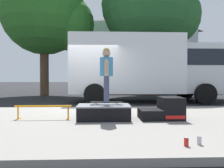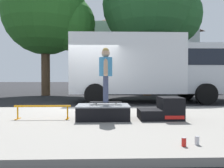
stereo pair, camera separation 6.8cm
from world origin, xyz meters
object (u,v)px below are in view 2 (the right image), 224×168
skate_box (103,112)px  soda_can (184,142)px  box_truck (147,66)px  skateboard (106,102)px  soda_can_b (197,141)px  kicker_ramp (164,110)px  grind_rail (43,109)px  skater_kid (106,70)px  street_tree_main (153,7)px  street_tree_neighbour (50,16)px

skate_box → soda_can: 2.47m
box_truck → skateboard: bearing=-111.1°
soda_can_b → box_truck: box_truck is taller
skate_box → soda_can: size_ratio=9.95×
soda_can → box_truck: size_ratio=0.02×
kicker_ramp → grind_rail: kicker_ramp is taller
skater_kid → soda_can_b: size_ratio=10.37×
skate_box → street_tree_main: (3.19, 9.21, 5.48)m
skate_box → soda_can_b: 2.53m
skateboard → box_truck: (1.94, 5.04, 1.18)m
skate_box → skateboard: 0.23m
kicker_ramp → soda_can_b: (-0.07, -2.10, -0.16)m
skate_box → grind_rail: skate_box is taller
kicker_ramp → street_tree_neighbour: street_tree_neighbour is taller
kicker_ramp → grind_rail: (-2.93, 0.10, 0.03)m
grind_rail → skater_kid: 1.79m
grind_rail → street_tree_main: size_ratio=0.15×
kicker_ramp → box_truck: size_ratio=0.15×
skateboard → grind_rail: bearing=177.6°
kicker_ramp → soda_can_b: bearing=-91.8°
grind_rail → street_tree_main: bearing=62.9°
skateboard → box_truck: box_truck is taller
skater_kid → skate_box: bearing=-151.2°
skate_box → street_tree_neighbour: size_ratio=0.15×
box_truck → street_tree_main: bearing=74.1°
skate_box → kicker_ramp: size_ratio=1.23×
grind_rail → street_tree_main: street_tree_main is taller
street_tree_neighbour → street_tree_main: bearing=-2.0°
skate_box → soda_can_b: skate_box is taller
skater_kid → street_tree_main: bearing=71.2°
skateboard → street_tree_main: bearing=71.2°
grind_rail → soda_can: size_ratio=10.79×
street_tree_neighbour → skateboard: bearing=-69.0°
kicker_ramp → skater_kid: 1.70m
soda_can → soda_can_b: 0.23m
kicker_ramp → box_truck: bearing=83.9°
soda_can_b → skater_kid: bearing=122.1°
soda_can → skater_kid: bearing=117.0°
grind_rail → skateboard: (1.53, -0.07, 0.16)m
skater_kid → soda_can: size_ratio=10.37×
skate_box → street_tree_main: 11.18m
grind_rail → soda_can: 3.49m
kicker_ramp → soda_can_b: kicker_ramp is taller
kicker_ramp → street_tree_main: size_ratio=0.11×
box_truck → street_tree_main: size_ratio=0.77×
skate_box → skateboard: bearing=28.8°
box_truck → soda_can_b: bearing=-94.8°
soda_can → box_truck: (0.83, 7.24, 1.52)m
skateboard → soda_can: skateboard is taller
soda_can_b → street_tree_neighbour: street_tree_neighbour is taller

